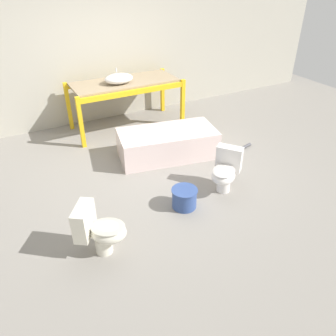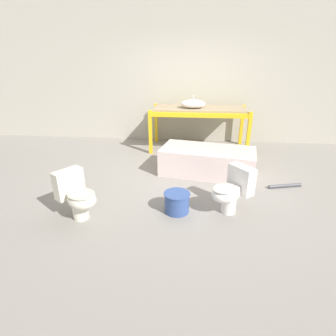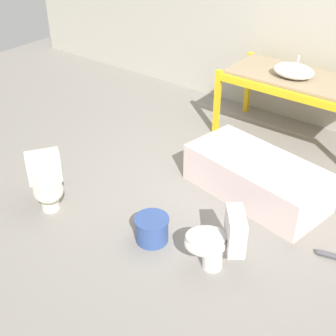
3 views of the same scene
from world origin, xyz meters
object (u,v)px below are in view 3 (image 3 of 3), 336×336
(toilet_far, at_px, (47,183))
(sink_basin, at_px, (293,71))
(toilet_near, at_px, (217,240))
(bucket_white, at_px, (152,229))
(bathtub_main, at_px, (257,175))

(toilet_far, bearing_deg, sink_basin, 8.83)
(toilet_near, bearing_deg, bucket_white, -122.17)
(toilet_near, relative_size, toilet_far, 1.00)
(bathtub_main, relative_size, bucket_white, 4.90)
(sink_basin, relative_size, toilet_far, 0.83)
(sink_basin, bearing_deg, bucket_white, -93.40)
(bathtub_main, distance_m, toilet_far, 2.30)
(bathtub_main, relative_size, toilet_far, 2.71)
(sink_basin, xyz_separation_m, toilet_far, (-1.38, -2.91, -0.69))
(toilet_far, bearing_deg, bathtub_main, -12.36)
(sink_basin, height_order, bathtub_main, sink_basin)
(toilet_near, height_order, bucket_white, toilet_near)
(bucket_white, bearing_deg, sink_basin, 86.60)
(sink_basin, bearing_deg, toilet_near, -78.14)
(sink_basin, height_order, toilet_far, sink_basin)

